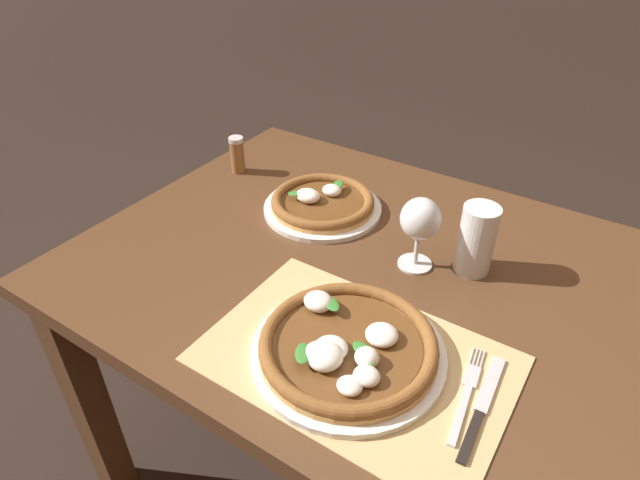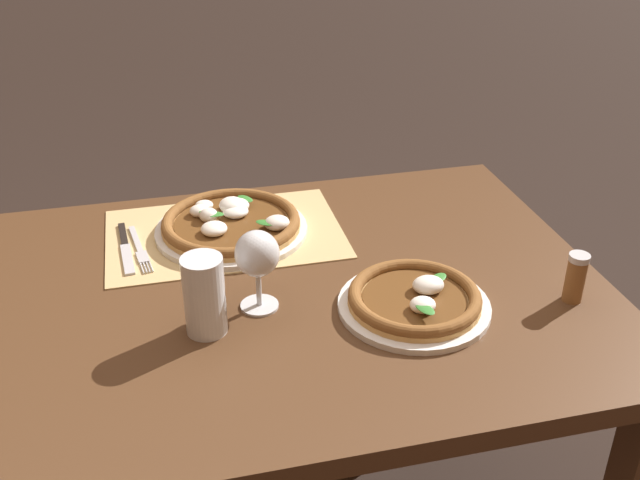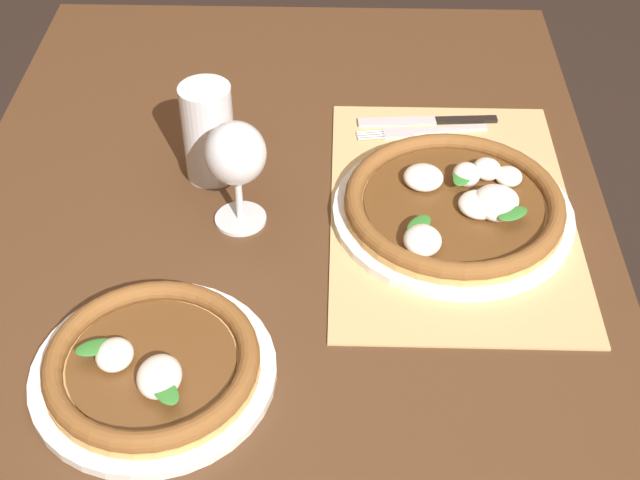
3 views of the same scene
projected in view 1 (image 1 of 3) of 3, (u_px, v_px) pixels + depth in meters
ground_plane at (370, 479)px, 1.50m from camera, size 24.00×24.00×0.00m
dining_table at (386, 312)px, 1.13m from camera, size 1.28×0.90×0.74m
paper_placemat at (356, 359)px, 0.88m from camera, size 0.50×0.33×0.00m
pizza_near at (347, 347)px, 0.88m from camera, size 0.33×0.33×0.05m
pizza_far at (322, 203)px, 1.25m from camera, size 0.28×0.28×0.05m
wine_glass at (420, 222)px, 1.03m from camera, size 0.08×0.08×0.16m
pint_glass at (476, 241)px, 1.04m from camera, size 0.07×0.07×0.15m
fork at (467, 393)px, 0.82m from camera, size 0.04×0.20×0.00m
knife at (482, 406)px, 0.80m from camera, size 0.03×0.22×0.01m
pepper_shaker at (237, 155)px, 1.39m from camera, size 0.04×0.04×0.10m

